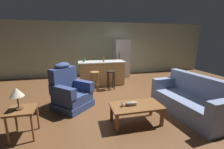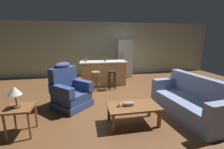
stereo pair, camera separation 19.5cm
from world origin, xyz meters
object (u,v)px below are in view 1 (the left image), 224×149
(table_lamp, at_px, (17,93))
(bottle_tall_green, at_px, (84,60))
(recliner_near_lamp, at_px, (70,92))
(bottle_short_amber, at_px, (104,59))
(kitchen_island, at_px, (102,73))
(couch, at_px, (191,100))
(fish_figurine, at_px, (130,104))
(end_table, at_px, (22,114))
(coffee_table, at_px, (136,107))
(bar_stool_right, at_px, (111,77))
(refrigerator, at_px, (121,58))
(bar_stool_left, at_px, (95,78))

(table_lamp, xyz_separation_m, bottle_tall_green, (1.33, 2.88, 0.17))
(recliner_near_lamp, bearing_deg, bottle_short_amber, 99.27)
(recliner_near_lamp, xyz_separation_m, kitchen_island, (1.17, 1.82, 0.06))
(couch, distance_m, table_lamp, 3.76)
(fish_figurine, xyz_separation_m, bottle_tall_green, (-0.78, 2.91, 0.58))
(end_table, height_order, kitchen_island, kitchen_island)
(coffee_table, relative_size, couch, 0.56)
(couch, bearing_deg, kitchen_island, -65.07)
(bar_stool_right, bearing_deg, end_table, -133.78)
(bottle_tall_green, bearing_deg, couch, -49.63)
(coffee_table, bearing_deg, fish_figurine, 178.08)
(fish_figurine, relative_size, couch, 0.17)
(kitchen_island, bearing_deg, refrigerator, 45.81)
(refrigerator, bearing_deg, bottle_short_amber, -130.08)
(fish_figurine, xyz_separation_m, couch, (1.61, 0.10, -0.12))
(bar_stool_left, distance_m, refrigerator, 2.42)
(fish_figurine, relative_size, bar_stool_left, 0.50)
(table_lamp, xyz_separation_m, bar_stool_left, (1.65, 2.31, -0.40))
(couch, distance_m, bottle_short_amber, 3.30)
(couch, xyz_separation_m, end_table, (-3.69, -0.06, 0.12))
(fish_figurine, distance_m, end_table, 2.08)
(coffee_table, height_order, table_lamp, table_lamp)
(table_lamp, bearing_deg, bar_stool_right, 45.84)
(coffee_table, distance_m, bar_stool_right, 2.35)
(couch, xyz_separation_m, bottle_tall_green, (-2.39, 2.82, 0.70))
(table_lamp, bearing_deg, bottle_short_amber, 53.75)
(bar_stool_left, bearing_deg, kitchen_island, 60.24)
(couch, relative_size, bar_stool_right, 2.91)
(fish_figurine, distance_m, bar_stool_right, 2.35)
(end_table, xyz_separation_m, table_lamp, (-0.04, -0.01, 0.41))
(bar_stool_right, bearing_deg, bottle_tall_green, 147.89)
(table_lamp, relative_size, bottle_tall_green, 1.74)
(recliner_near_lamp, bearing_deg, kitchen_island, 102.35)
(coffee_table, distance_m, bottle_short_amber, 2.95)
(couch, bearing_deg, coffee_table, -1.86)
(table_lamp, height_order, bottle_tall_green, bottle_tall_green)
(bar_stool_right, xyz_separation_m, bottle_short_amber, (-0.17, 0.51, 0.59))
(end_table, distance_m, refrigerator, 5.20)
(coffee_table, bearing_deg, kitchen_island, 94.78)
(kitchen_island, xyz_separation_m, bottle_short_amber, (0.06, -0.12, 0.58))
(bottle_short_amber, bearing_deg, bar_stool_right, -71.55)
(bar_stool_right, height_order, bottle_short_amber, bottle_short_amber)
(recliner_near_lamp, xyz_separation_m, end_table, (-0.81, -1.11, 0.04))
(kitchen_island, relative_size, bar_stool_left, 2.65)
(bottle_short_amber, bearing_deg, kitchen_island, 117.36)
(couch, bearing_deg, recliner_near_lamp, -26.03)
(kitchen_island, distance_m, bar_stool_left, 0.73)
(coffee_table, xyz_separation_m, bar_stool_left, (-0.61, 2.35, 0.11))
(coffee_table, xyz_separation_m, couch, (1.46, 0.10, -0.02))
(kitchen_island, xyz_separation_m, bar_stool_left, (-0.36, -0.63, -0.01))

